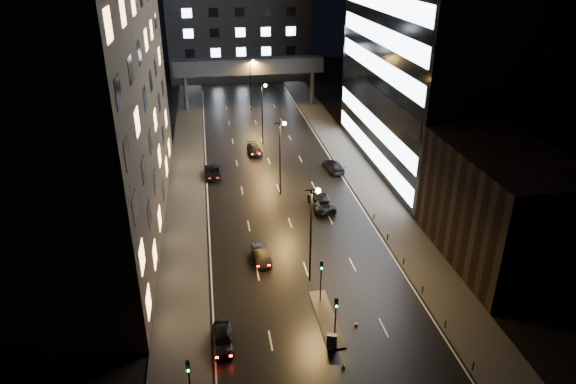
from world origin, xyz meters
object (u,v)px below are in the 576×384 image
object	(u,v)px
car_away_b	(261,255)
car_away_c	(213,172)
utility_cabinet	(332,341)
car_toward_a	(321,202)
car_toward_b	(334,166)
car_away_d	(254,149)
car_away_a	(223,339)

from	to	relation	value
car_away_b	car_away_c	size ratio (longest dim) A/B	0.86
car_away_b	utility_cabinet	distance (m)	14.69
car_away_c	car_toward_a	world-z (taller)	car_toward_a
car_toward_b	car_away_c	bearing A→B (deg)	-7.15
car_away_d	car_toward_b	xyz separation A→B (m)	(10.87, -8.92, 0.09)
car_toward_b	car_away_d	bearing A→B (deg)	-44.82
car_away_b	utility_cabinet	bearing A→B (deg)	-77.80
car_away_a	car_away_b	xyz separation A→B (m)	(4.65, 12.30, 0.01)
car_away_b	car_away_d	xyz separation A→B (m)	(2.48, 31.27, -0.04)
car_toward_a	car_toward_b	xyz separation A→B (m)	(4.43, 11.39, -0.04)
car_toward_b	utility_cabinet	world-z (taller)	car_toward_b
car_away_a	car_away_c	distance (m)	35.18
car_away_b	car_toward_b	bearing A→B (deg)	54.53
car_away_d	car_toward_a	size ratio (longest dim) A/B	0.81
car_away_a	car_away_c	world-z (taller)	car_away_a
car_away_b	car_away_d	world-z (taller)	car_away_b
car_away_d	car_toward_b	size ratio (longest dim) A/B	0.89
car_away_c	car_toward_a	size ratio (longest dim) A/B	0.88
car_away_a	car_toward_b	distance (m)	39.05
car_away_b	car_toward_b	world-z (taller)	car_toward_b
car_toward_b	car_toward_a	bearing A→B (deg)	63.28
car_away_d	utility_cabinet	bearing A→B (deg)	-94.75
car_toward_a	car_away_a	bearing A→B (deg)	57.45
utility_cabinet	car_toward_b	bearing A→B (deg)	93.30
car_away_d	utility_cabinet	world-z (taller)	utility_cabinet
car_away_a	car_away_d	size ratio (longest dim) A/B	0.90
car_away_a	car_away_c	size ratio (longest dim) A/B	0.82
car_toward_b	utility_cabinet	bearing A→B (deg)	70.52
car_away_b	utility_cabinet	size ratio (longest dim) A/B	3.46
utility_cabinet	car_away_a	bearing A→B (deg)	-173.84
car_away_d	car_away_b	bearing A→B (deg)	-101.52
car_away_a	car_toward_a	bearing A→B (deg)	58.83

